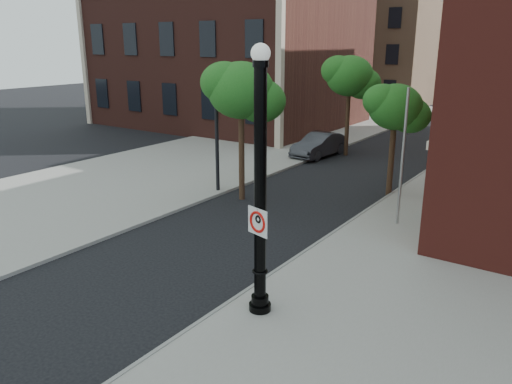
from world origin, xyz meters
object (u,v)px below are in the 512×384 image
Objects in this scene: no_parking_sign at (258,222)px; traffic_signal_right at (439,128)px; parked_car at (320,145)px; traffic_signal_left at (216,110)px; lamppost at (260,200)px.

no_parking_sign is 0.13× the size of traffic_signal_right.
parked_car is 9.43m from traffic_signal_left.
lamppost reaches higher than parked_car.
traffic_signal_left is 8.82m from traffic_signal_right.
no_parking_sign is at bearing -121.21° from traffic_signal_right.
parked_car is at bearing 127.37° from no_parking_sign.
traffic_signal_left is 1.07× the size of traffic_signal_right.
no_parking_sign is 17.98m from parked_car.
traffic_signal_left is at bearing -86.31° from parked_car.
traffic_signal_right is (8.33, -6.85, 2.72)m from parked_car.
traffic_signal_right is at bearing 34.89° from traffic_signal_left.
traffic_signal_right is (1.30, 9.43, 0.46)m from lamppost.
lamppost reaches higher than traffic_signal_right.
parked_car is at bearing 109.63° from traffic_signal_left.
lamppost is 1.55× the size of parked_car.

